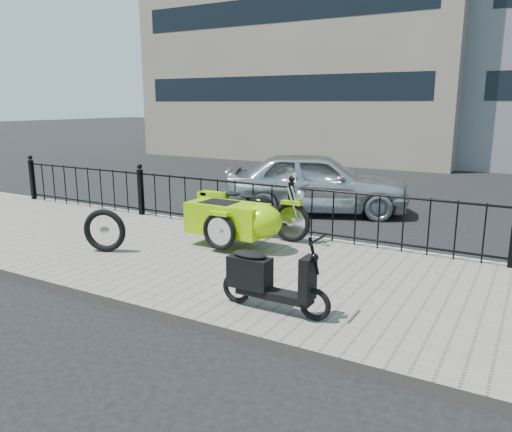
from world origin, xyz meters
The scene contains 9 objects.
ground centered at (0.00, 0.00, 0.00)m, with size 120.00×120.00×0.00m, color black.
sidewalk centered at (0.00, -0.50, 0.06)m, with size 30.00×3.80×0.12m, color slate.
curb centered at (0.00, 1.44, 0.06)m, with size 30.00×0.10×0.12m, color gray.
iron_fence centered at (0.00, 1.30, 0.59)m, with size 14.11×0.11×1.08m.
building_tan centered at (-6.00, 15.99, 6.00)m, with size 14.00×8.01×12.00m.
motorcycle_sidecar centered at (-0.45, 0.34, 0.59)m, with size 2.28×1.48×0.98m.
scooter centered at (1.17, -1.75, 0.48)m, with size 1.37×0.40×0.93m.
spare_tire centered at (-2.13, -1.03, 0.47)m, with size 0.69×0.69×0.10m, color black.
sedan_car centered at (-0.60, 3.81, 0.69)m, with size 1.63×4.05×1.38m, color #BABDC1.
Camera 1 is at (3.71, -6.43, 2.42)m, focal length 35.00 mm.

